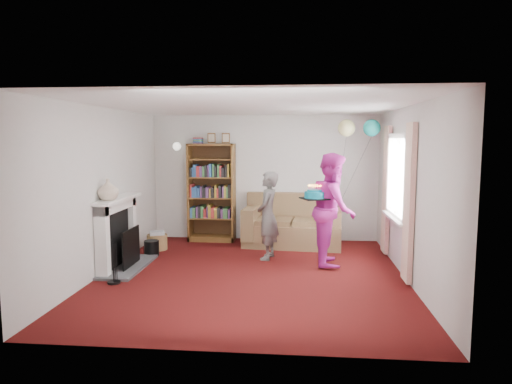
# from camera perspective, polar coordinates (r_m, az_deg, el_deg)

# --- Properties ---
(ground) EXTENTS (5.00, 5.00, 0.00)m
(ground) POSITION_cam_1_polar(r_m,az_deg,el_deg) (6.94, -0.51, -10.33)
(ground) COLOR black
(ground) RESTS_ON ground
(wall_back) EXTENTS (4.50, 0.02, 2.50)m
(wall_back) POSITION_cam_1_polar(r_m,az_deg,el_deg) (9.17, 1.07, 1.79)
(wall_back) COLOR silver
(wall_back) RESTS_ON ground
(wall_left) EXTENTS (0.02, 5.00, 2.50)m
(wall_left) POSITION_cam_1_polar(r_m,az_deg,el_deg) (7.27, -18.54, 0.17)
(wall_left) COLOR silver
(wall_left) RESTS_ON ground
(wall_right) EXTENTS (0.02, 5.00, 2.50)m
(wall_right) POSITION_cam_1_polar(r_m,az_deg,el_deg) (6.83, 18.68, -0.23)
(wall_right) COLOR silver
(wall_right) RESTS_ON ground
(ceiling) EXTENTS (4.50, 5.00, 0.01)m
(ceiling) POSITION_cam_1_polar(r_m,az_deg,el_deg) (6.66, -0.54, 10.77)
(ceiling) COLOR white
(ceiling) RESTS_ON wall_back
(fireplace) EXTENTS (0.55, 1.80, 1.12)m
(fireplace) POSITION_cam_1_polar(r_m,az_deg,el_deg) (7.49, -16.53, -5.30)
(fireplace) COLOR #3F3F42
(fireplace) RESTS_ON ground
(window_bay) EXTENTS (0.14, 2.02, 2.20)m
(window_bay) POSITION_cam_1_polar(r_m,az_deg,el_deg) (7.41, 17.19, -0.03)
(window_bay) COLOR white
(window_bay) RESTS_ON ground
(wall_sconce) EXTENTS (0.16, 0.23, 0.16)m
(wall_sconce) POSITION_cam_1_polar(r_m,az_deg,el_deg) (9.29, -9.87, 5.65)
(wall_sconce) COLOR gold
(wall_sconce) RESTS_ON ground
(bookcase) EXTENTS (0.92, 0.42, 2.14)m
(bookcase) POSITION_cam_1_polar(r_m,az_deg,el_deg) (9.13, -5.53, -0.16)
(bookcase) COLOR #472B14
(bookcase) RESTS_ON ground
(sofa) EXTENTS (1.83, 0.97, 0.97)m
(sofa) POSITION_cam_1_polar(r_m,az_deg,el_deg) (8.84, 4.63, -4.26)
(sofa) COLOR brown
(sofa) RESTS_ON ground
(wicker_basket) EXTENTS (0.37, 0.37, 0.34)m
(wicker_basket) POSITION_cam_1_polar(r_m,az_deg,el_deg) (8.63, -12.25, -6.05)
(wicker_basket) COLOR olive
(wicker_basket) RESTS_ON ground
(person_striped) EXTENTS (0.43, 0.59, 1.49)m
(person_striped) POSITION_cam_1_polar(r_m,az_deg,el_deg) (7.69, 1.48, -2.95)
(person_striped) COLOR black
(person_striped) RESTS_ON ground
(person_magenta) EXTENTS (0.70, 0.89, 1.81)m
(person_magenta) POSITION_cam_1_polar(r_m,az_deg,el_deg) (7.45, 9.61, -2.10)
(person_magenta) COLOR #BD2595
(person_magenta) RESTS_ON ground
(birthday_cake) EXTENTS (0.38, 0.38, 0.22)m
(birthday_cake) POSITION_cam_1_polar(r_m,az_deg,el_deg) (7.23, 7.33, -0.36)
(birthday_cake) COLOR black
(birthday_cake) RESTS_ON ground
(balloons) EXTENTS (0.75, 0.30, 1.69)m
(balloons) POSITION_cam_1_polar(r_m,az_deg,el_deg) (8.35, 12.76, 7.81)
(balloons) COLOR #3F3F3F
(balloons) RESTS_ON ground
(mantel_vase) EXTENTS (0.31, 0.31, 0.32)m
(mantel_vase) POSITION_cam_1_polar(r_m,az_deg,el_deg) (7.07, -18.00, 0.30)
(mantel_vase) COLOR beige
(mantel_vase) RESTS_ON fireplace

